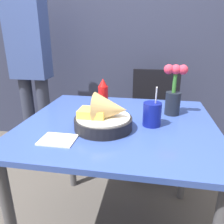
# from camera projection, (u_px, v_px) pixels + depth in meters

# --- Properties ---
(wall_window) EXTENTS (7.00, 0.06, 2.60)m
(wall_window) POSITION_uv_depth(u_px,v_px,m) (138.00, 18.00, 2.06)
(wall_window) COLOR #2D334C
(wall_window) RESTS_ON ground_plane
(dining_table) EXTENTS (0.96, 0.87, 0.73)m
(dining_table) POSITION_uv_depth(u_px,v_px,m) (118.00, 141.00, 1.15)
(dining_table) COLOR #334C9E
(dining_table) RESTS_ON ground_plane
(chair_far_window) EXTENTS (0.40, 0.40, 0.87)m
(chair_far_window) POSITION_uv_depth(u_px,v_px,m) (155.00, 112.00, 1.88)
(chair_far_window) COLOR black
(chair_far_window) RESTS_ON ground_plane
(food_basket) EXTENTS (0.27, 0.27, 0.17)m
(food_basket) POSITION_uv_depth(u_px,v_px,m) (105.00, 117.00, 1.01)
(food_basket) COLOR black
(food_basket) RESTS_ON dining_table
(ketchup_bottle) EXTENTS (0.06, 0.06, 0.19)m
(ketchup_bottle) POSITION_uv_depth(u_px,v_px,m) (103.00, 95.00, 1.25)
(ketchup_bottle) COLOR red
(ketchup_bottle) RESTS_ON dining_table
(drink_cup) EXTENTS (0.09, 0.09, 0.20)m
(drink_cup) POSITION_uv_depth(u_px,v_px,m) (152.00, 115.00, 1.05)
(drink_cup) COLOR navy
(drink_cup) RESTS_ON dining_table
(flower_vase) EXTENTS (0.12, 0.08, 0.27)m
(flower_vase) POSITION_uv_depth(u_px,v_px,m) (174.00, 92.00, 1.17)
(flower_vase) COLOR black
(flower_vase) RESTS_ON dining_table
(napkin) EXTENTS (0.15, 0.12, 0.01)m
(napkin) POSITION_uv_depth(u_px,v_px,m) (58.00, 140.00, 0.91)
(napkin) COLOR white
(napkin) RESTS_ON dining_table
(person_standing) EXTENTS (0.32, 0.18, 1.63)m
(person_standing) POSITION_uv_depth(u_px,v_px,m) (30.00, 60.00, 1.86)
(person_standing) COLOR #2D3347
(person_standing) RESTS_ON ground_plane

